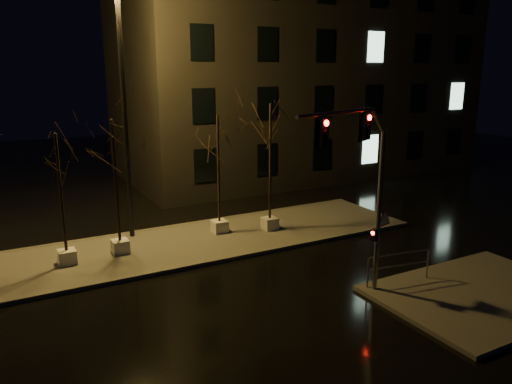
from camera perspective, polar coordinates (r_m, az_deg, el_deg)
ground at (r=16.75m, az=-2.13°, el=-12.60°), size 90.00×90.00×0.00m
median at (r=21.83m, az=-9.26°, el=-6.08°), size 22.00×5.00×0.15m
sidewalk_corner at (r=18.81m, az=24.44°, el=-10.58°), size 7.00×5.00×0.15m
building at (r=37.60m, az=4.75°, el=13.95°), size 25.00×12.00×15.00m
tree_1 at (r=19.74m, az=-21.69°, el=3.05°), size 1.80×1.80×5.18m
tree_2 at (r=20.21m, az=-15.96°, el=4.63°), size 1.80×1.80×5.60m
tree_3 at (r=22.13m, az=-4.37°, el=5.73°), size 1.80×1.80×5.51m
tree_4 at (r=22.47m, az=1.65°, el=6.81°), size 1.80×1.80×5.98m
traffic_signal_mast at (r=15.80m, az=12.29°, el=1.70°), size 4.88×1.52×6.19m
streetlight_main at (r=22.05m, az=-14.91°, el=10.53°), size 2.68×0.44×10.73m
guard_rail_a at (r=18.32m, az=16.00°, el=-7.82°), size 2.48×0.46×1.08m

